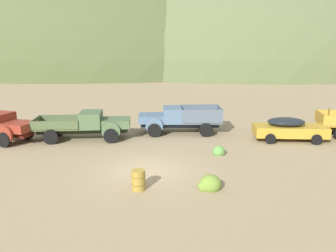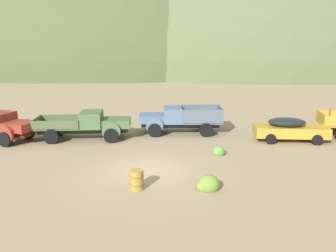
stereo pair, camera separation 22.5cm
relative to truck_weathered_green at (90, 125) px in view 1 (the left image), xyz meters
The scene contains 9 objects.
ground_plane 7.39m from the truck_weathered_green, 54.43° to the right, with size 300.00×300.00×0.00m, color #998460.
hill_far_left 68.07m from the truck_weathered_green, 105.38° to the left, with size 109.23×61.51×54.27m, color #4C5633.
hill_distant 71.53m from the truck_weathered_green, 70.30° to the left, with size 92.99×66.24×54.89m, color #56603D.
truck_weathered_green is the anchor object (origin of this frame).
truck_chalk_blue 5.97m from the truck_weathered_green, 17.09° to the left, with size 5.96×2.63×1.91m.
car_mustard 13.53m from the truck_weathered_green, ahead, with size 5.05×2.18×1.57m.
oil_drum_spare 9.25m from the truck_weathered_green, 63.84° to the right, with size 0.64×0.64×0.91m.
bush_back_edge 8.89m from the truck_weathered_green, 21.44° to the right, with size 0.73×0.75×0.70m.
bush_front_left 10.94m from the truck_weathered_green, 48.84° to the right, with size 1.05×0.87×0.86m.
Camera 1 is at (1.29, -16.13, 6.13)m, focal length 36.08 mm.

